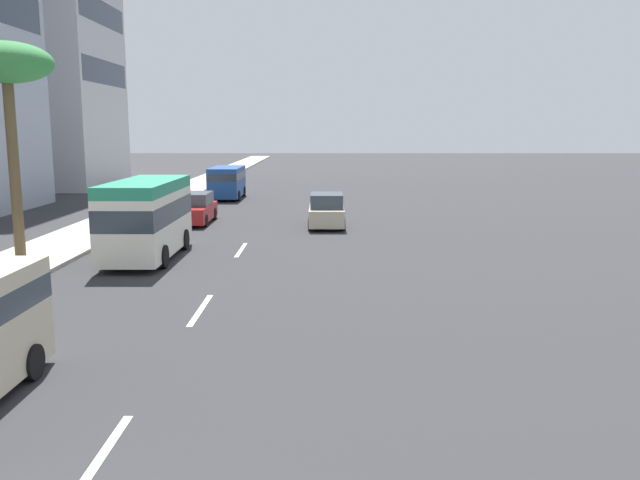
% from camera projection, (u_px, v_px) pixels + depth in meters
% --- Properties ---
extents(ground_plane, '(198.00, 198.00, 0.00)m').
position_uv_depth(ground_plane, '(263.00, 218.00, 37.10)').
color(ground_plane, '#2D2D30').
extents(sidewalk_right, '(162.00, 3.30, 0.15)m').
position_uv_depth(sidewalk_right, '(127.00, 216.00, 37.12)').
color(sidewalk_right, '#B2ADA3').
rests_on(sidewalk_right, ground_plane).
extents(lane_stripe_near, '(3.20, 0.16, 0.01)m').
position_uv_depth(lane_stripe_near, '(97.00, 462.00, 9.87)').
color(lane_stripe_near, silver).
rests_on(lane_stripe_near, ground_plane).
extents(lane_stripe_mid, '(3.20, 0.16, 0.01)m').
position_uv_depth(lane_stripe_mid, '(201.00, 310.00, 18.18)').
color(lane_stripe_mid, silver).
rests_on(lane_stripe_mid, ground_plane).
extents(lane_stripe_far, '(3.20, 0.16, 0.01)m').
position_uv_depth(lane_stripe_far, '(241.00, 250.00, 27.16)').
color(lane_stripe_far, silver).
rests_on(lane_stripe_far, ground_plane).
extents(car_lead, '(4.16, 1.81, 1.70)m').
position_uv_depth(car_lead, '(327.00, 211.00, 33.49)').
color(car_lead, beige).
rests_on(car_lead, ground_plane).
extents(car_third, '(4.45, 1.94, 1.59)m').
position_uv_depth(car_third, '(193.00, 209.00, 34.85)').
color(car_third, '#A51E1E').
rests_on(car_third, ground_plane).
extents(minibus_fourth, '(6.37, 2.29, 2.99)m').
position_uv_depth(minibus_fourth, '(147.00, 216.00, 25.18)').
color(minibus_fourth, silver).
rests_on(minibus_fourth, ground_plane).
extents(van_fifth, '(5.22, 2.17, 2.24)m').
position_uv_depth(van_fifth, '(227.00, 181.00, 46.90)').
color(van_fifth, '#1E478C').
rests_on(van_fifth, ground_plane).
extents(pedestrian_near_lamp, '(0.36, 0.29, 1.55)m').
position_uv_depth(pedestrian_near_lamp, '(107.00, 204.00, 34.73)').
color(pedestrian_near_lamp, red).
rests_on(pedestrian_near_lamp, sidewalk_right).
extents(palm_tree, '(3.29, 3.29, 7.85)m').
position_uv_depth(palm_tree, '(7.00, 69.00, 23.79)').
color(palm_tree, brown).
rests_on(palm_tree, sidewalk_right).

